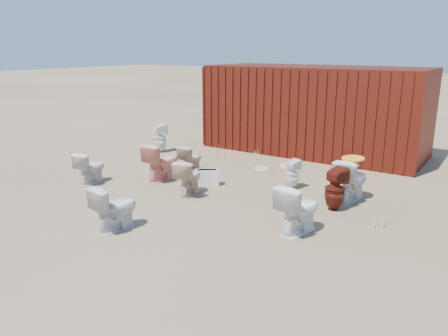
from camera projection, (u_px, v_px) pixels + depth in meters
The scene contains 22 objects.
ground at pixel (207, 202), 8.48m from camera, with size 100.00×100.00×0.00m, color brown.
shipping_container at pixel (314, 110), 12.33m from camera, with size 6.00×2.40×2.40m, color #440F0B.
toilet_front_a at pixel (91, 168), 9.60m from camera, with size 0.39×0.69×0.70m, color white.
toilet_front_pink at pixel (162, 161), 9.80m from camera, with size 0.48×0.84×0.86m, color #FBA191.
toilet_front_c at pixel (115, 207), 7.13m from camera, with size 0.43×0.75×0.77m, color silver.
toilet_front_maroon at pixel (335, 189), 7.98m from camera, with size 0.36×0.37×0.80m, color #57170F.
toilet_front_e at pixel (299, 208), 6.99m from camera, with size 0.46×0.81×0.82m, color white.
toilet_back_a at pixel (159, 138), 12.43m from camera, with size 0.37×0.38×0.82m, color white.
toilet_back_beige_left at pixel (191, 159), 10.43m from camera, with size 0.37×0.65×0.67m, color beige.
toilet_back_beige_right at pixel (189, 177), 8.83m from camera, with size 0.41×0.73×0.74m, color beige.
toilet_back_yellowlid at pixel (351, 180), 8.51m from camera, with size 0.46×0.81×0.83m, color white.
toilet_back_e at pixel (292, 174), 9.22m from camera, with size 0.29×0.29×0.64m, color white.
yellow_lid at pixel (353, 158), 8.39m from camera, with size 0.42×0.52×0.03m, color gold.
loose_tank at pixel (207, 177), 9.49m from camera, with size 0.50×0.20×0.35m, color white.
loose_lid_near at pixel (287, 166), 11.04m from camera, with size 0.38×0.49×0.02m, color beige.
loose_lid_far at pixel (262, 169), 10.76m from camera, with size 0.36×0.47×0.02m, color beige.
weed_clump_a at pixel (219, 152), 11.88m from camera, with size 0.36×0.36×0.28m, color tan.
weed_clump_b at pixel (274, 167), 10.50m from camera, with size 0.32×0.32×0.26m, color tan.
weed_clump_c at pixel (347, 178), 9.45m from camera, with size 0.36×0.36×0.35m, color tan.
weed_clump_d at pixel (254, 154), 11.76m from camera, with size 0.30×0.30×0.24m, color tan.
weed_clump_e at pixel (340, 167), 10.37m from camera, with size 0.34×0.34×0.32m, color tan.
weed_clump_f at pixel (378, 219), 7.34m from camera, with size 0.28×0.28×0.24m, color tan.
Camera 1 is at (4.73, -6.46, 2.91)m, focal length 35.00 mm.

